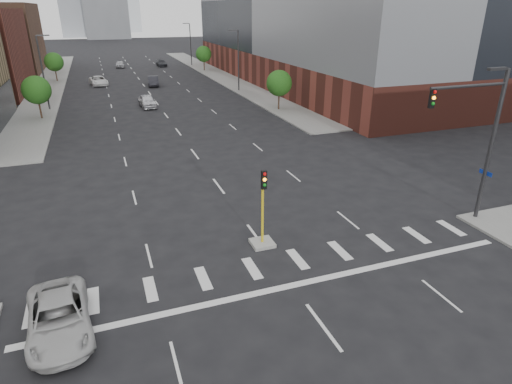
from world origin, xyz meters
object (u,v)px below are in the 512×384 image
car_mid_right (153,81)px  parked_minivan (59,318)px  mast_arm_signal (483,131)px  car_distant (120,64)px  median_traffic_signal (263,229)px  car_near_left (147,101)px  car_far_left (99,81)px  car_deep_right (161,63)px

car_mid_right → parked_minivan: (-11.50, -59.23, -0.08)m
mast_arm_signal → car_distant: mast_arm_signal is taller
median_traffic_signal → mast_arm_signal: bearing=-6.6°
median_traffic_signal → car_mid_right: (1.50, 55.58, -0.19)m
car_near_left → car_far_left: 21.41m
median_traffic_signal → car_far_left: median_traffic_signal is taller
parked_minivan → car_mid_right: bearing=74.0°
car_far_left → car_near_left: bearing=-82.7°
mast_arm_signal → car_mid_right: (-11.11, 57.05, -4.86)m
median_traffic_signal → car_near_left: median_traffic_signal is taller
mast_arm_signal → car_far_left: (-19.72, 60.77, -4.89)m
car_distant → car_mid_right: bearing=-78.7°
median_traffic_signal → mast_arm_signal: (12.61, -1.47, 4.67)m
car_mid_right → car_distant: size_ratio=1.09×
mast_arm_signal → parked_minivan: (-22.61, -2.18, -4.94)m
mast_arm_signal → car_near_left: mast_arm_signal is taller
car_mid_right → car_deep_right: bearing=84.5°
median_traffic_signal → car_near_left: 38.67m
median_traffic_signal → car_distant: bearing=91.5°
mast_arm_signal → car_far_left: bearing=108.0°
car_near_left → median_traffic_signal: bearing=-90.9°
car_mid_right → car_near_left: bearing=-94.2°
parked_minivan → car_near_left: bearing=73.7°
median_traffic_signal → car_near_left: (-1.50, 38.64, -0.17)m
mast_arm_signal → car_mid_right: size_ratio=1.91×
car_near_left → car_distant: size_ratio=1.08×
car_near_left → car_deep_right: 44.25m
mast_arm_signal → car_deep_right: bearing=94.0°
car_near_left → car_mid_right: size_ratio=0.99×
median_traffic_signal → car_deep_right: (6.81, 82.11, -0.28)m
car_far_left → car_distant: size_ratio=1.25×
car_far_left → car_distant: car_far_left is taller
parked_minivan → car_distant: bearing=79.8°
car_deep_right → car_far_left: bearing=-121.7°
median_traffic_signal → mast_arm_signal: 13.53m
median_traffic_signal → car_mid_right: median_traffic_signal is taller
mast_arm_signal → car_near_left: 42.80m
car_near_left → car_far_left: bearing=102.0°
car_far_left → parked_minivan: 63.02m
car_mid_right → car_far_left: 9.38m
mast_arm_signal → car_deep_right: mast_arm_signal is taller
car_far_left → car_distant: 24.10m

